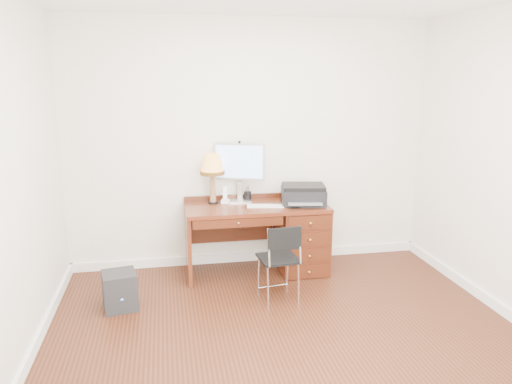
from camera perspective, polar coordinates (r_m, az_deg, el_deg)
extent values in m
plane|color=#34160B|center=(4.30, 3.58, -16.02)|extent=(4.00, 4.00, 0.00)
plane|color=silver|center=(5.51, -0.63, 5.44)|extent=(4.00, 0.00, 4.00)
plane|color=silver|center=(3.86, -26.29, 0.65)|extent=(0.00, 3.50, 3.50)
cube|color=white|center=(5.82, -0.57, -7.36)|extent=(4.00, 0.03, 0.10)
cube|color=white|center=(4.30, -24.25, -16.49)|extent=(0.03, 3.50, 0.10)
cube|color=white|center=(5.09, 26.34, -11.96)|extent=(0.03, 3.50, 0.10)
cube|color=#5A2312|center=(5.29, 0.05, -1.74)|extent=(1.50, 0.65, 0.04)
cube|color=#5A2312|center=(5.51, 5.19, -5.26)|extent=(0.50, 0.61, 0.71)
cube|color=#5A2312|center=(5.33, -7.74, -6.00)|extent=(0.04, 0.61, 0.71)
cube|color=#471C0E|center=(5.61, -2.92, -3.74)|extent=(0.96, 0.03, 0.39)
cube|color=#471C0E|center=(4.99, -2.03, -3.54)|extent=(0.91, 0.03, 0.09)
sphere|color=#BF8C3F|center=(5.21, 6.17, -6.40)|extent=(0.03, 0.03, 0.03)
cube|color=silver|center=(5.45, -1.93, -1.00)|extent=(0.29, 0.25, 0.02)
cube|color=silver|center=(5.48, -2.02, 0.23)|extent=(0.06, 0.05, 0.20)
cube|color=silver|center=(5.39, -2.01, 3.50)|extent=(0.53, 0.23, 0.40)
cube|color=#4C8CF2|center=(5.37, -1.98, 3.45)|extent=(0.48, 0.18, 0.35)
cube|color=white|center=(5.24, 1.08, -1.60)|extent=(0.40, 0.18, 0.01)
cylinder|color=black|center=(5.28, 4.24, -1.55)|extent=(0.24, 0.24, 0.01)
ellipsoid|color=white|center=(5.28, 4.24, -1.30)|extent=(0.11, 0.07, 0.04)
cube|color=black|center=(5.37, 5.42, -0.47)|extent=(0.52, 0.44, 0.17)
cube|color=black|center=(5.34, 5.44, 0.61)|extent=(0.50, 0.41, 0.04)
cylinder|color=black|center=(5.39, -4.93, -1.18)|extent=(0.11, 0.11, 0.02)
cone|color=#916144|center=(5.35, -4.97, 0.57)|extent=(0.07, 0.07, 0.32)
cone|color=gold|center=(5.30, -5.02, 3.29)|extent=(0.26, 0.26, 0.20)
cylinder|color=#593814|center=(5.32, -5.00, 2.23)|extent=(0.26, 0.26, 0.04)
cube|color=white|center=(5.39, -3.52, -1.06)|extent=(0.11, 0.11, 0.04)
cube|color=white|center=(5.37, -3.53, -0.14)|extent=(0.06, 0.07, 0.14)
cylinder|color=black|center=(5.49, -0.96, -0.46)|extent=(0.08, 0.08, 0.10)
cube|color=black|center=(4.78, 2.57, -7.59)|extent=(0.39, 0.39, 0.02)
cube|color=black|center=(4.55, 3.08, -5.40)|extent=(0.32, 0.06, 0.21)
cylinder|color=silver|center=(4.96, 0.43, -9.25)|extent=(0.02, 0.02, 0.40)
cylinder|color=silver|center=(5.03, 3.85, -8.99)|extent=(0.02, 0.02, 0.40)
cylinder|color=silver|center=(4.69, 1.14, -10.64)|extent=(0.02, 0.02, 0.40)
cylinder|color=silver|center=(4.76, 4.76, -10.34)|extent=(0.02, 0.02, 0.40)
cylinder|color=silver|center=(4.54, 1.20, -6.37)|extent=(0.02, 0.02, 0.35)
cylinder|color=silver|center=(4.60, 4.90, -6.12)|extent=(0.02, 0.02, 0.35)
cube|color=black|center=(4.82, -15.30, -10.80)|extent=(0.35, 0.35, 0.35)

